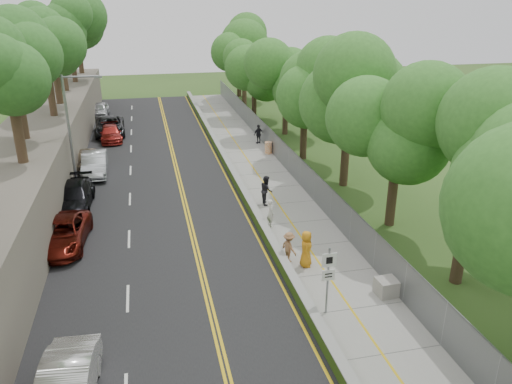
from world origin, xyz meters
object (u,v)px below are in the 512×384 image
at_px(painter_0, 306,249).
at_px(person_far, 259,134).
at_px(concrete_block, 389,287).
at_px(construction_barrel, 268,148).
at_px(streetlight, 72,127).
at_px(car_2, 62,234).
at_px(signpost, 328,274).

relative_size(painter_0, person_far, 1.09).
relative_size(concrete_block, person_far, 0.67).
bearing_deg(concrete_block, construction_barrel, 90.00).
relative_size(streetlight, concrete_block, 6.93).
xyz_separation_m(car_2, painter_0, (12.05, -4.91, 0.21)).
height_order(streetlight, person_far, streetlight).
bearing_deg(car_2, construction_barrel, 47.54).
bearing_deg(construction_barrel, person_far, 91.76).
distance_m(signpost, car_2, 14.72).
xyz_separation_m(signpost, concrete_block, (3.25, 0.73, -1.53)).
distance_m(streetlight, painter_0, 18.01).
distance_m(signpost, concrete_block, 3.66).
distance_m(signpost, painter_0, 4.15).
distance_m(construction_barrel, person_far, 3.27).
relative_size(construction_barrel, painter_0, 0.54).
xyz_separation_m(construction_barrel, concrete_block, (0.00, -22.22, -0.12)).
bearing_deg(person_far, car_2, 29.01).
relative_size(signpost, construction_barrel, 3.06).
distance_m(streetlight, construction_barrel, 16.43).
height_order(construction_barrel, car_2, car_2).
xyz_separation_m(signpost, construction_barrel, (3.25, 22.95, -1.41)).
bearing_deg(painter_0, concrete_block, -121.97).
bearing_deg(car_2, person_far, 53.69).
distance_m(car_2, person_far, 22.75).
xyz_separation_m(concrete_block, car_2, (-14.90, 8.19, 0.34)).
height_order(construction_barrel, person_far, person_far).
distance_m(streetlight, person_far, 17.70).
bearing_deg(car_2, streetlight, 93.30).
bearing_deg(streetlight, concrete_block, -47.81).
height_order(streetlight, construction_barrel, streetlight).
bearing_deg(streetlight, signpost, -55.92).
xyz_separation_m(construction_barrel, person_far, (-0.10, 3.25, 0.36)).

